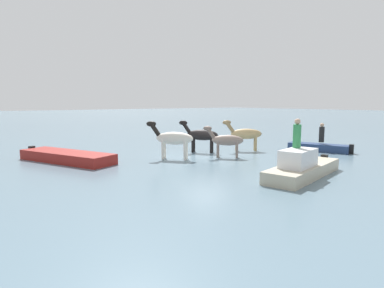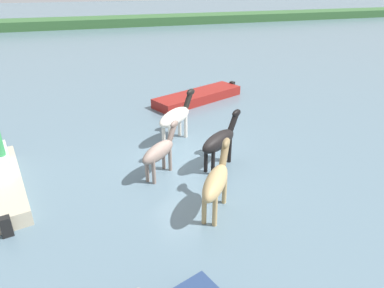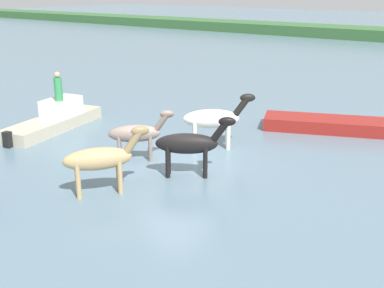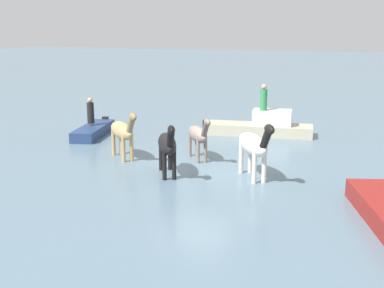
% 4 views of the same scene
% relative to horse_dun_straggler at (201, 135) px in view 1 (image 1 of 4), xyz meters
% --- Properties ---
extents(ground_plane, '(214.82, 214.82, 0.00)m').
position_rel_horse_dun_straggler_xyz_m(ground_plane, '(-1.13, 0.53, -1.06)').
color(ground_plane, slate).
extents(horse_dun_straggler, '(2.23, 1.74, 1.92)m').
position_rel_horse_dun_straggler_xyz_m(horse_dun_straggler, '(0.00, 0.00, 0.00)').
color(horse_dun_straggler, black).
rests_on(horse_dun_straggler, ground_plane).
extents(horse_dark_mare, '(1.86, 1.76, 1.73)m').
position_rel_horse_dun_straggler_xyz_m(horse_dark_mare, '(-2.26, 0.05, -0.10)').
color(horse_dark_mare, gray).
rests_on(horse_dark_mare, ground_plane).
extents(horse_mid_herd, '(2.25, 1.99, 2.02)m').
position_rel_horse_dun_straggler_xyz_m(horse_mid_herd, '(-0.92, 2.67, 0.06)').
color(horse_mid_herd, silver).
rests_on(horse_mid_herd, ground_plane).
extents(horse_pinto_flank, '(1.79, 2.21, 1.92)m').
position_rel_horse_dun_straggler_xyz_m(horse_pinto_flank, '(-1.18, -2.56, 0.00)').
color(horse_pinto_flank, tan).
rests_on(horse_pinto_flank, ground_plane).
extents(boat_skiff_near, '(2.39, 5.14, 1.35)m').
position_rel_horse_dun_straggler_xyz_m(boat_skiff_near, '(-7.59, 0.78, -0.74)').
color(boat_skiff_near, '#B7AD93').
rests_on(boat_skiff_near, ground_plane).
extents(boat_tender_starboard, '(3.77, 2.09, 0.71)m').
position_rel_horse_dun_straggler_xyz_m(boat_tender_starboard, '(-4.08, -6.14, -0.90)').
color(boat_tender_starboard, navy).
rests_on(boat_tender_starboard, ground_plane).
extents(boat_motor_center, '(5.70, 3.58, 0.77)m').
position_rel_horse_dun_straggler_xyz_m(boat_motor_center, '(1.77, 7.44, -0.87)').
color(boat_motor_center, maroon).
rests_on(boat_motor_center, ground_plane).
extents(person_helmsman_aft, '(0.32, 0.32, 1.19)m').
position_rel_horse_dun_straggler_xyz_m(person_helmsman_aft, '(-7.36, 0.92, 0.69)').
color(person_helmsman_aft, '#338C4C').
rests_on(person_helmsman_aft, boat_skiff_near).
extents(person_spotter_bow, '(0.32, 0.32, 1.19)m').
position_rel_horse_dun_straggler_xyz_m(person_spotter_bow, '(-4.12, -6.30, 0.05)').
color(person_spotter_bow, black).
rests_on(person_spotter_bow, boat_tender_starboard).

